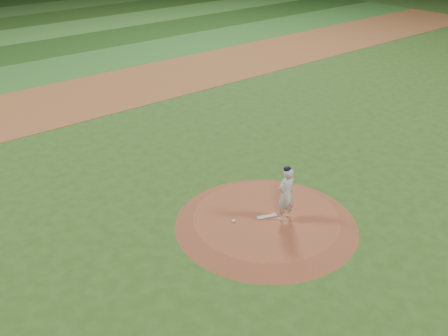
# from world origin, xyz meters

# --- Properties ---
(ground) EXTENTS (120.00, 120.00, 0.00)m
(ground) POSITION_xyz_m (0.00, 0.00, 0.00)
(ground) COLOR #30571C
(ground) RESTS_ON ground
(infield_dirt_band) EXTENTS (70.00, 6.00, 0.02)m
(infield_dirt_band) POSITION_xyz_m (0.00, 14.00, 0.01)
(infield_dirt_band) COLOR brown
(infield_dirt_band) RESTS_ON ground
(outfield_stripe_0) EXTENTS (70.00, 5.00, 0.02)m
(outfield_stripe_0) POSITION_xyz_m (0.00, 19.50, 0.01)
(outfield_stripe_0) COLOR #317129
(outfield_stripe_0) RESTS_ON ground
(outfield_stripe_1) EXTENTS (70.00, 5.00, 0.02)m
(outfield_stripe_1) POSITION_xyz_m (0.00, 24.50, 0.01)
(outfield_stripe_1) COLOR #204917
(outfield_stripe_1) RESTS_ON ground
(pitchers_mound) EXTENTS (5.50, 5.50, 0.25)m
(pitchers_mound) POSITION_xyz_m (0.00, 0.00, 0.12)
(pitchers_mound) COLOR brown
(pitchers_mound) RESTS_ON ground
(pitching_rubber) EXTENTS (0.62, 0.36, 0.03)m
(pitching_rubber) POSITION_xyz_m (0.02, -0.01, 0.27)
(pitching_rubber) COLOR beige
(pitching_rubber) RESTS_ON pitchers_mound
(rosin_bag) EXTENTS (0.11, 0.11, 0.06)m
(rosin_bag) POSITION_xyz_m (-0.92, 0.43, 0.28)
(rosin_bag) COLOR silver
(rosin_bag) RESTS_ON pitchers_mound
(pitcher_on_mound) EXTENTS (0.64, 0.44, 1.75)m
(pitcher_on_mound) POSITION_xyz_m (0.36, -0.40, 1.11)
(pitcher_on_mound) COLOR silver
(pitcher_on_mound) RESTS_ON pitchers_mound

